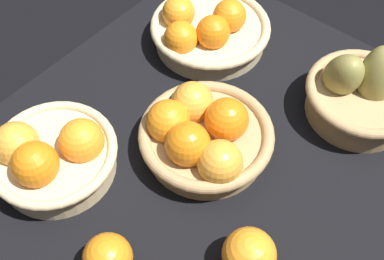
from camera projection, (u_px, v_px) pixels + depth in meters
market_tray at (204, 147)px, 86.24cm from camera, size 84.00×72.00×3.00cm
basket_far_left_pears at (361, 93)px, 85.46cm from camera, size 20.93×21.07×15.12cm
basket_near_right at (52, 155)px, 78.12cm from camera, size 21.47×21.47×10.90cm
basket_center at (203, 135)px, 80.72cm from camera, size 23.58×23.58×10.47cm
basket_near_left at (208, 30)px, 97.02cm from camera, size 24.93×24.93×10.15cm
loose_orange_back_gap at (108, 258)px, 68.35cm from camera, size 7.45×7.45×7.45cm
loose_orange_side_gap at (249, 255)px, 68.32cm from camera, size 8.10×8.10×8.10cm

